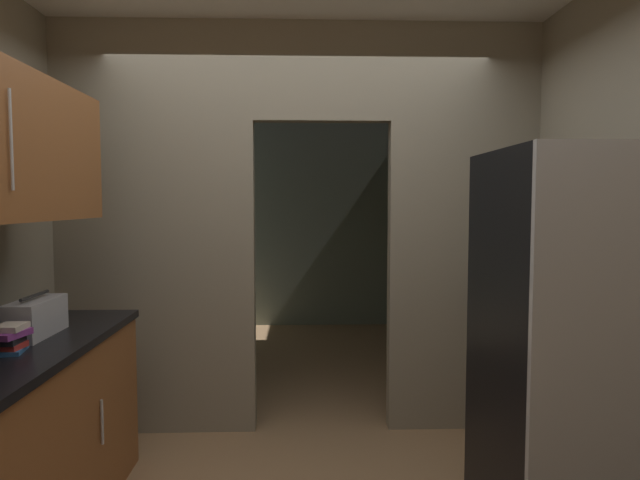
% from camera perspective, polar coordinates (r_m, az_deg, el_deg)
% --- Properties ---
extents(kitchen_partition, '(3.21, 0.12, 2.73)m').
position_cam_1_polar(kitchen_partition, '(3.73, -2.86, 2.41)').
color(kitchen_partition, gray).
rests_on(kitchen_partition, ground).
extents(adjoining_room_shell, '(3.21, 3.32, 2.73)m').
position_cam_1_polar(adjoining_room_shell, '(5.90, -2.12, 2.08)').
color(adjoining_room_shell, gray).
rests_on(adjoining_room_shell, ground).
extents(refrigerator, '(0.77, 0.76, 1.76)m').
position_cam_1_polar(refrigerator, '(2.59, 25.70, -11.49)').
color(refrigerator, black).
rests_on(refrigerator, ground).
extents(boombox, '(0.16, 0.38, 0.20)m').
position_cam_1_polar(boombox, '(2.98, -27.28, -7.12)').
color(boombox, '#B2B2B7').
rests_on(boombox, lower_cabinet_run).
extents(book_stack, '(0.16, 0.19, 0.12)m').
position_cam_1_polar(book_stack, '(2.70, -29.39, -8.92)').
color(book_stack, '#2D609E').
rests_on(book_stack, lower_cabinet_run).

